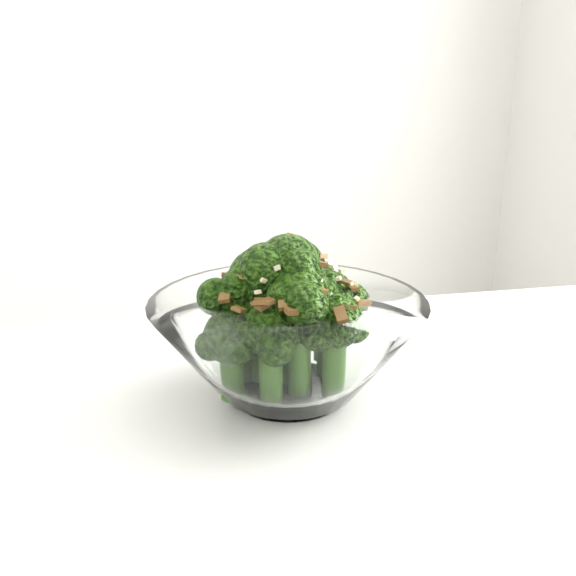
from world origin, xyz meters
name	(u,v)px	position (x,y,z in m)	size (l,w,h in m)	color
broccoli_dish	(287,335)	(0.18, 0.06, 0.80)	(0.22, 0.22, 0.14)	white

